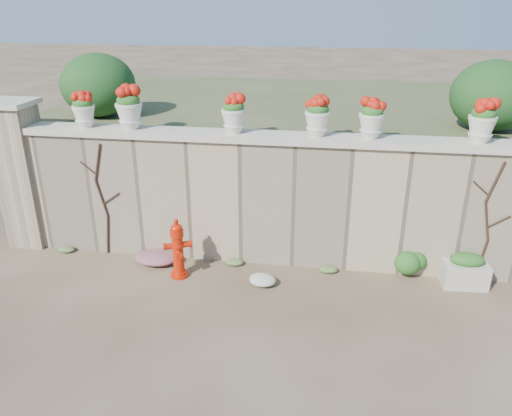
# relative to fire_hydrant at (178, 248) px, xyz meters

# --- Properties ---
(ground) EXTENTS (80.00, 80.00, 0.00)m
(ground) POSITION_rel_fire_hydrant_xyz_m (1.27, -1.02, -0.48)
(ground) COLOR #483624
(ground) RESTS_ON ground
(stone_wall) EXTENTS (8.00, 0.40, 2.00)m
(stone_wall) POSITION_rel_fire_hydrant_xyz_m (1.27, 0.78, 0.52)
(stone_wall) COLOR tan
(stone_wall) RESTS_ON ground
(wall_cap) EXTENTS (8.10, 0.52, 0.10)m
(wall_cap) POSITION_rel_fire_hydrant_xyz_m (1.27, 0.78, 1.57)
(wall_cap) COLOR beige
(wall_cap) RESTS_ON stone_wall
(gate_pillar) EXTENTS (0.72, 0.72, 2.48)m
(gate_pillar) POSITION_rel_fire_hydrant_xyz_m (-2.88, 0.78, 0.77)
(gate_pillar) COLOR tan
(gate_pillar) RESTS_ON ground
(raised_fill) EXTENTS (9.00, 6.00, 2.00)m
(raised_fill) POSITION_rel_fire_hydrant_xyz_m (1.27, 3.98, 0.52)
(raised_fill) COLOR #384C23
(raised_fill) RESTS_ON ground
(back_shrub_left) EXTENTS (1.30, 1.30, 1.10)m
(back_shrub_left) POSITION_rel_fire_hydrant_xyz_m (-1.93, 1.98, 2.07)
(back_shrub_left) COLOR #143814
(back_shrub_left) RESTS_ON raised_fill
(back_shrub_right) EXTENTS (1.30, 1.30, 1.10)m
(back_shrub_right) POSITION_rel_fire_hydrant_xyz_m (4.67, 1.98, 2.07)
(back_shrub_right) COLOR #143814
(back_shrub_right) RESTS_ON raised_fill
(vine_left) EXTENTS (0.60, 0.04, 1.91)m
(vine_left) POSITION_rel_fire_hydrant_xyz_m (-1.40, 0.56, 0.51)
(vine_left) COLOR black
(vine_left) RESTS_ON ground
(vine_right) EXTENTS (0.60, 0.04, 1.91)m
(vine_right) POSITION_rel_fire_hydrant_xyz_m (4.50, 0.56, 0.51)
(vine_right) COLOR black
(vine_right) RESTS_ON ground
(fire_hydrant) EXTENTS (0.41, 0.30, 0.96)m
(fire_hydrant) POSITION_rel_fire_hydrant_xyz_m (0.00, 0.00, 0.00)
(fire_hydrant) COLOR #BC1D07
(fire_hydrant) RESTS_ON ground
(planter_box) EXTENTS (0.66, 0.41, 0.53)m
(planter_box) POSITION_rel_fire_hydrant_xyz_m (4.27, 0.39, -0.24)
(planter_box) COLOR beige
(planter_box) RESTS_ON ground
(green_shrub) EXTENTS (0.60, 0.54, 0.57)m
(green_shrub) POSITION_rel_fire_hydrant_xyz_m (3.55, 0.53, -0.20)
(green_shrub) COLOR #1E5119
(green_shrub) RESTS_ON ground
(magenta_clump) EXTENTS (0.89, 0.59, 0.24)m
(magenta_clump) POSITION_rel_fire_hydrant_xyz_m (-0.49, 0.35, -0.37)
(magenta_clump) COLOR #B92573
(magenta_clump) RESTS_ON ground
(white_flowers) EXTENTS (0.56, 0.45, 0.20)m
(white_flowers) POSITION_rel_fire_hydrant_xyz_m (1.27, -0.04, -0.38)
(white_flowers) COLOR white
(white_flowers) RESTS_ON ground
(urn_pot_0) EXTENTS (0.35, 0.35, 0.55)m
(urn_pot_0) POSITION_rel_fire_hydrant_xyz_m (-1.63, 0.78, 1.89)
(urn_pot_0) COLOR beige
(urn_pot_0) RESTS_ON wall_cap
(urn_pot_1) EXTENTS (0.41, 0.41, 0.64)m
(urn_pot_1) POSITION_rel_fire_hydrant_xyz_m (-0.89, 0.78, 1.93)
(urn_pot_1) COLOR beige
(urn_pot_1) RESTS_ON wall_cap
(urn_pot_2) EXTENTS (0.37, 0.37, 0.57)m
(urn_pot_2) POSITION_rel_fire_hydrant_xyz_m (0.74, 0.78, 1.90)
(urn_pot_2) COLOR beige
(urn_pot_2) RESTS_ON wall_cap
(urn_pot_3) EXTENTS (0.37, 0.37, 0.58)m
(urn_pot_3) POSITION_rel_fire_hydrant_xyz_m (1.98, 0.78, 1.90)
(urn_pot_3) COLOR beige
(urn_pot_3) RESTS_ON wall_cap
(urn_pot_4) EXTENTS (0.37, 0.37, 0.57)m
(urn_pot_4) POSITION_rel_fire_hydrant_xyz_m (2.75, 0.78, 1.90)
(urn_pot_4) COLOR beige
(urn_pot_4) RESTS_ON wall_cap
(urn_pot_5) EXTENTS (0.38, 0.38, 0.60)m
(urn_pot_5) POSITION_rel_fire_hydrant_xyz_m (4.25, 0.78, 1.91)
(urn_pot_5) COLOR beige
(urn_pot_5) RESTS_ON wall_cap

